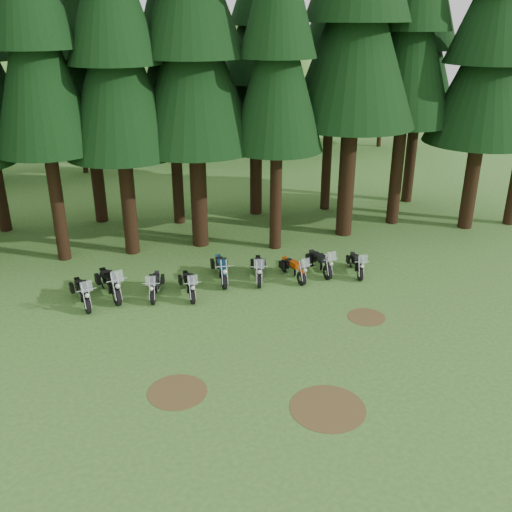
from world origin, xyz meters
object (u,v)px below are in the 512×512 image
object	(u,v)px
motorcycle_4	(221,270)
motorcycle_7	(320,263)
motorcycle_1	(110,284)
motorcycle_8	(356,265)
motorcycle_3	(189,285)
motorcycle_2	(155,286)
motorcycle_6	(293,269)
motorcycle_5	(259,270)
motorcycle_0	(82,293)

from	to	relation	value
motorcycle_4	motorcycle_7	bearing A→B (deg)	-1.38
motorcycle_1	motorcycle_8	size ratio (longest dim) A/B	1.24
motorcycle_3	motorcycle_2	bearing A→B (deg)	164.26
motorcycle_2	motorcycle_8	distance (m)	8.62
motorcycle_4	motorcycle_6	size ratio (longest dim) A/B	1.13
motorcycle_5	motorcycle_0	bearing A→B (deg)	-163.56
motorcycle_0	motorcycle_6	world-z (taller)	motorcycle_0
motorcycle_2	motorcycle_4	size ratio (longest dim) A/B	0.89
motorcycle_2	motorcycle_5	world-z (taller)	motorcycle_5
motorcycle_1	motorcycle_4	size ratio (longest dim) A/B	1.08
motorcycle_5	motorcycle_6	distance (m)	1.48
motorcycle_3	motorcycle_5	xyz separation A→B (m)	(3.09, 0.61, 0.02)
motorcycle_0	motorcycle_3	distance (m)	4.10
motorcycle_6	motorcycle_7	world-z (taller)	motorcycle_7
motorcycle_0	motorcycle_5	bearing A→B (deg)	-9.75
motorcycle_8	motorcycle_0	bearing A→B (deg)	-170.18
motorcycle_1	motorcycle_5	world-z (taller)	motorcycle_1
motorcycle_4	motorcycle_5	world-z (taller)	motorcycle_5
motorcycle_2	motorcycle_8	world-z (taller)	motorcycle_2
motorcycle_5	motorcycle_3	bearing A→B (deg)	-153.86
motorcycle_3	motorcycle_0	bearing A→B (deg)	174.43
motorcycle_0	motorcycle_5	world-z (taller)	motorcycle_0
motorcycle_1	motorcycle_2	bearing A→B (deg)	-27.85
motorcycle_5	motorcycle_2	bearing A→B (deg)	-161.97
motorcycle_3	motorcycle_8	world-z (taller)	motorcycle_3
motorcycle_2	motorcycle_6	world-z (taller)	motorcycle_2
motorcycle_5	motorcycle_1	bearing A→B (deg)	-167.05
motorcycle_8	motorcycle_1	bearing A→B (deg)	-172.61
motorcycle_6	motorcycle_8	bearing A→B (deg)	-15.98
motorcycle_5	motorcycle_6	bearing A→B (deg)	2.65
motorcycle_3	motorcycle_8	xyz separation A→B (m)	(7.32, -0.02, -0.02)
motorcycle_3	motorcycle_6	bearing A→B (deg)	4.10
motorcycle_2	motorcycle_5	size ratio (longest dim) A/B	0.95
motorcycle_3	motorcycle_1	bearing A→B (deg)	165.06
motorcycle_7	motorcycle_8	world-z (taller)	motorcycle_7
motorcycle_6	motorcycle_8	world-z (taller)	motorcycle_6
motorcycle_0	motorcycle_7	bearing A→B (deg)	-10.57
motorcycle_0	motorcycle_3	xyz separation A→B (m)	(4.07, -0.43, -0.04)
motorcycle_6	motorcycle_0	bearing A→B (deg)	169.59
motorcycle_1	motorcycle_5	bearing A→B (deg)	-15.14
motorcycle_1	motorcycle_3	size ratio (longest dim) A/B	1.19
motorcycle_2	motorcycle_3	bearing A→B (deg)	-1.92
motorcycle_1	motorcycle_2	size ratio (longest dim) A/B	1.21
motorcycle_1	motorcycle_0	bearing A→B (deg)	-172.70
motorcycle_1	motorcycle_7	xyz separation A→B (m)	(8.86, -0.28, -0.07)
motorcycle_1	motorcycle_4	distance (m)	4.57
motorcycle_0	motorcycle_7	xyz separation A→B (m)	(9.93, 0.11, -0.02)
motorcycle_3	motorcycle_4	size ratio (longest dim) A/B	0.90
motorcycle_2	motorcycle_7	world-z (taller)	motorcycle_7
motorcycle_0	motorcycle_8	size ratio (longest dim) A/B	1.13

